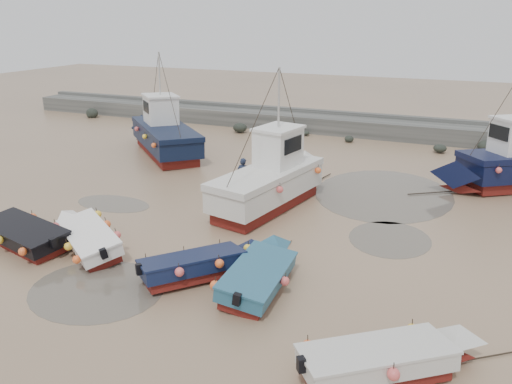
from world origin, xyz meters
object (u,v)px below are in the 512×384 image
cabin_boat_0 (163,133)px  person (243,192)px  dinghy_0 (89,233)px  dinghy_2 (260,270)px  dinghy_3 (391,357)px  dinghy_1 (203,262)px  dinghy_4 (19,230)px  cabin_boat_1 (275,177)px

cabin_boat_0 → person: (7.87, -5.02, -1.32)m
dinghy_0 → dinghy_2: same height
dinghy_3 → cabin_boat_0: (-16.66, 15.91, 0.77)m
dinghy_2 → person: bearing=115.4°
dinghy_1 → person: (-2.25, 8.30, -0.55)m
dinghy_1 → dinghy_3: bearing=20.8°
dinghy_4 → dinghy_0: bearing=-59.2°
dinghy_3 → person: dinghy_3 is taller
cabin_boat_0 → dinghy_4: bearing=-127.5°
dinghy_1 → cabin_boat_1: (-0.21, 7.29, 0.81)m
dinghy_1 → dinghy_0: bearing=-142.2°
dinghy_1 → dinghy_4: bearing=-134.7°
dinghy_2 → cabin_boat_1: 7.43m
cabin_boat_1 → person: size_ratio=5.36×
dinghy_3 → cabin_boat_0: cabin_boat_0 is taller
dinghy_0 → person: (2.90, 7.89, -0.54)m
dinghy_2 → dinghy_4: size_ratio=0.91×
person → dinghy_1: bearing=107.7°
dinghy_0 → dinghy_2: (7.10, -0.19, 0.01)m
dinghy_1 → cabin_boat_1: cabin_boat_1 is taller
dinghy_2 → cabin_boat_0: size_ratio=0.66×
dinghy_2 → dinghy_3: bearing=-33.6°
cabin_boat_0 → cabin_boat_1: 11.61m
dinghy_1 → dinghy_2: same height
dinghy_0 → dinghy_4: (-2.67, -0.82, -0.00)m
dinghy_3 → cabin_boat_1: bearing=177.7°
dinghy_0 → dinghy_1: 5.17m
dinghy_0 → dinghy_3: same height
cabin_boat_1 → person: bearing=165.9°
dinghy_4 → cabin_boat_0: cabin_boat_0 is taller
person → cabin_boat_1: bearing=156.1°
dinghy_3 → dinghy_4: bearing=-135.3°
cabin_boat_1 → dinghy_3: bearing=-43.3°
dinghy_1 → person: 8.62m
dinghy_1 → person: bearing=147.5°
dinghy_1 → dinghy_2: (1.95, 0.23, -0.00)m
dinghy_2 → cabin_boat_1: (-2.16, 7.06, 0.81)m
dinghy_0 → person: bearing=14.3°
dinghy_3 → person: bearing=-177.7°
dinghy_0 → dinghy_2: 7.11m
dinghy_4 → cabin_boat_1: bearing=-30.9°
dinghy_0 → cabin_boat_0: (-4.97, 12.91, 0.77)m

